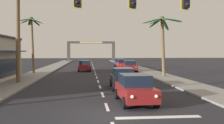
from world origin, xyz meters
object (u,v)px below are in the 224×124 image
Objects in this scene: palm_left_third at (32,33)px; town_gateway_arch at (91,48)px; sedan_third_in_queue at (123,78)px; sedan_parked_nearest_kerb at (122,64)px; sedan_parked_mid_kerb at (130,66)px; sedan_lead_at_stop_bar at (135,88)px; sedan_parked_far_kerb at (119,63)px; palm_left_second at (18,12)px; sedan_oncoming_far at (85,66)px; palm_right_second at (163,33)px; traffic_signal_mast at (167,10)px.

palm_left_third reaches higher than town_gateway_arch.
town_gateway_arch is (-1.81, 59.21, 3.29)m from sedan_third_in_queue.
sedan_third_in_queue and sedan_parked_nearest_kerb have the same top height.
sedan_parked_nearest_kerb is 6.59m from sedan_parked_mid_kerb.
sedan_parked_far_kerb is (3.50, 35.16, 0.00)m from sedan_lead_at_stop_bar.
palm_left_second reaches higher than palm_left_third.
sedan_lead_at_stop_bar and sedan_parked_nearest_kerb have the same top height.
town_gateway_arch is at bearing 87.84° from sedan_oncoming_far.
sedan_oncoming_far is at bearing 166.07° from sedan_parked_mid_kerb.
sedan_parked_mid_kerb and sedan_parked_far_kerb have the same top height.
sedan_lead_at_stop_bar is 5.81m from sedan_third_in_queue.
palm_right_second reaches higher than sedan_oncoming_far.
sedan_lead_at_stop_bar is at bearing -88.48° from town_gateway_arch.
sedan_parked_nearest_kerb is at bearing 91.88° from sedan_parked_mid_kerb.
traffic_signal_mast is at bearing -93.79° from sedan_parked_nearest_kerb.
sedan_third_in_queue is 59.33m from town_gateway_arch.
palm_left_second is at bearing -84.16° from palm_left_third.
palm_right_second is at bearing 73.87° from traffic_signal_mast.
palm_left_second reaches higher than sedan_parked_far_kerb.
palm_right_second is (2.42, -21.02, 4.30)m from sedan_parked_far_kerb.
sedan_third_in_queue is 11.04m from palm_right_second.
palm_left_third is at bearing 116.70° from sedan_lead_at_stop_bar.
traffic_signal_mast is 1.57× the size of palm_right_second.
sedan_parked_mid_kerb is (6.82, -1.69, 0.00)m from sedan_oncoming_far.
sedan_oncoming_far is at bearing -123.24° from sedan_parked_far_kerb.
palm_left_second reaches higher than palm_right_second.
palm_right_second is at bearing 55.04° from sedan_third_in_queue.
sedan_oncoming_far is at bearing -143.48° from sedan_parked_nearest_kerb.
sedan_oncoming_far is at bearing 99.52° from traffic_signal_mast.
palm_left_third reaches higher than sedan_third_in_queue.
sedan_third_in_queue is 11.72m from palm_left_second.
sedan_lead_at_stop_bar and sedan_parked_mid_kerb have the same top height.
sedan_parked_far_kerb is 21.59m from palm_right_second.
palm_left_second reaches higher than town_gateway_arch.
town_gateway_arch is (-5.30, 41.83, 3.29)m from sedan_parked_mid_kerb.
sedan_oncoming_far is 1.00× the size of sedan_parked_nearest_kerb.
palm_left_third reaches higher than sedan_oncoming_far.
palm_right_second reaches higher than sedan_parked_mid_kerb.
sedan_lead_at_stop_bar and sedan_parked_far_kerb have the same top height.
sedan_parked_mid_kerb is at bearing -88.12° from sedan_parked_nearest_kerb.
traffic_signal_mast is 8.96m from sedan_third_in_queue.
traffic_signal_mast is 67.05m from town_gateway_arch.
sedan_parked_nearest_kerb is 16.40m from palm_right_second.
sedan_oncoming_far is 7.03m from sedan_parked_mid_kerb.
sedan_parked_nearest_kerb is 5.40m from sedan_parked_far_kerb.
town_gateway_arch is (-5.09, 35.25, 3.29)m from sedan_parked_nearest_kerb.
sedan_parked_nearest_kerb and sedan_parked_far_kerb have the same top height.
sedan_parked_mid_kerb is at bearing 46.24° from palm_left_second.
sedan_oncoming_far is 14.75m from palm_right_second.
town_gateway_arch is at bearing 91.76° from sedan_third_in_queue.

